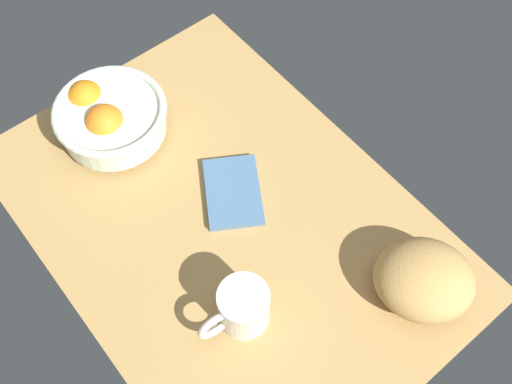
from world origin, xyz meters
TOP-DOWN VIEW (x-y plane):
  - ground_plane at (0.00, 0.00)cm, footprint 83.70×58.20cm
  - fruit_bowl at (-28.35, -5.06)cm, footprint 21.09×21.09cm
  - bread_loaf at (30.58, 16.43)cm, footprint 21.68×21.49cm
  - napkin_folded at (-3.28, 4.25)cm, footprint 17.20×15.72cm
  - mug at (15.81, -8.87)cm, footprint 8.20×12.47cm

SIDE VIEW (x-z plane):
  - ground_plane at x=0.00cm, z-range -3.00..0.00cm
  - napkin_folded at x=-3.28cm, z-range 0.00..1.40cm
  - mug at x=15.81cm, z-range 0.00..8.77cm
  - bread_loaf at x=30.58cm, z-range 0.00..9.33cm
  - fruit_bowl at x=-28.35cm, z-range 0.21..9.80cm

